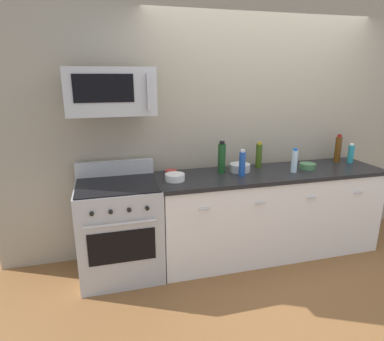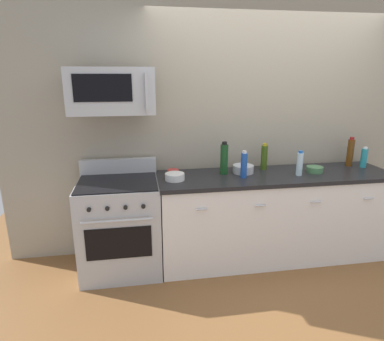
{
  "view_description": "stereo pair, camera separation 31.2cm",
  "coord_description": "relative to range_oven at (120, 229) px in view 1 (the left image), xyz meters",
  "views": [
    {
      "loc": [
        -1.67,
        -2.99,
        1.89
      ],
      "look_at": [
        -0.87,
        -0.05,
        1.01
      ],
      "focal_mm": 31.31,
      "sensor_mm": 36.0,
      "label": 1
    },
    {
      "loc": [
        -1.37,
        -3.06,
        1.89
      ],
      "look_at": [
        -0.87,
        -0.05,
        1.01
      ],
      "focal_mm": 31.31,
      "sensor_mm": 36.0,
      "label": 2
    }
  ],
  "objects": [
    {
      "name": "ground_plane",
      "position": [
        1.57,
        -0.0,
        -0.47
      ],
      "size": [
        6.59,
        6.59,
        0.0
      ],
      "primitive_type": "plane",
      "color": "brown"
    },
    {
      "name": "back_wall",
      "position": [
        1.57,
        0.41,
        0.88
      ],
      "size": [
        5.49,
        0.1,
        2.7
      ],
      "primitive_type": "cube",
      "color": "#9E937F",
      "rests_on": "ground_plane"
    },
    {
      "name": "counter_unit",
      "position": [
        1.57,
        -0.0,
        -0.01
      ],
      "size": [
        2.4,
        0.66,
        0.92
      ],
      "color": "white",
      "rests_on": "ground_plane"
    },
    {
      "name": "range_oven",
      "position": [
        0.0,
        0.0,
        0.0
      ],
      "size": [
        0.76,
        0.69,
        1.07
      ],
      "color": "#B7BABF",
      "rests_on": "ground_plane"
    },
    {
      "name": "microwave",
      "position": [
        0.0,
        0.04,
        1.28
      ],
      "size": [
        0.74,
        0.44,
        0.4
      ],
      "color": "#B7BABF"
    },
    {
      "name": "bottle_water_clear",
      "position": [
        1.78,
        -0.08,
        0.57
      ],
      "size": [
        0.06,
        0.06,
        0.25
      ],
      "color": "silver",
      "rests_on": "countertop_slab"
    },
    {
      "name": "bottle_wine_green",
      "position": [
        1.05,
        0.09,
        0.61
      ],
      "size": [
        0.08,
        0.08,
        0.33
      ],
      "color": "#19471E",
      "rests_on": "countertop_slab"
    },
    {
      "name": "bottle_soda_blue",
      "position": [
        1.21,
        -0.07,
        0.58
      ],
      "size": [
        0.06,
        0.06,
        0.27
      ],
      "color": "#1E4CA5",
      "rests_on": "countertop_slab"
    },
    {
      "name": "bottle_olive_oil",
      "position": [
        1.51,
        0.18,
        0.58
      ],
      "size": [
        0.07,
        0.07,
        0.28
      ],
      "color": "#385114",
      "rests_on": "countertop_slab"
    },
    {
      "name": "bottle_wine_amber",
      "position": [
        2.49,
        0.17,
        0.6
      ],
      "size": [
        0.07,
        0.07,
        0.32
      ],
      "color": "#59330F",
      "rests_on": "countertop_slab"
    },
    {
      "name": "bottle_dish_soap",
      "position": [
        2.6,
        0.09,
        0.56
      ],
      "size": [
        0.07,
        0.07,
        0.22
      ],
      "color": "teal",
      "rests_on": "countertop_slab"
    },
    {
      "name": "bowl_steel_prep",
      "position": [
        1.25,
        0.09,
        0.49
      ],
      "size": [
        0.21,
        0.21,
        0.08
      ],
      "color": "#B2B5BA",
      "rests_on": "countertop_slab"
    },
    {
      "name": "bowl_white_ceramic",
      "position": [
        0.54,
        -0.04,
        0.49
      ],
      "size": [
        0.19,
        0.19,
        0.07
      ],
      "color": "white",
      "rests_on": "countertop_slab"
    },
    {
      "name": "bowl_green_glaze",
      "position": [
        1.99,
        -0.0,
        0.48
      ],
      "size": [
        0.17,
        0.17,
        0.06
      ],
      "color": "#477A4C",
      "rests_on": "countertop_slab"
    },
    {
      "name": "bowl_red_small",
      "position": [
        0.54,
        0.17,
        0.47
      ],
      "size": [
        0.12,
        0.12,
        0.04
      ],
      "color": "#B72D28",
      "rests_on": "countertop_slab"
    }
  ]
}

